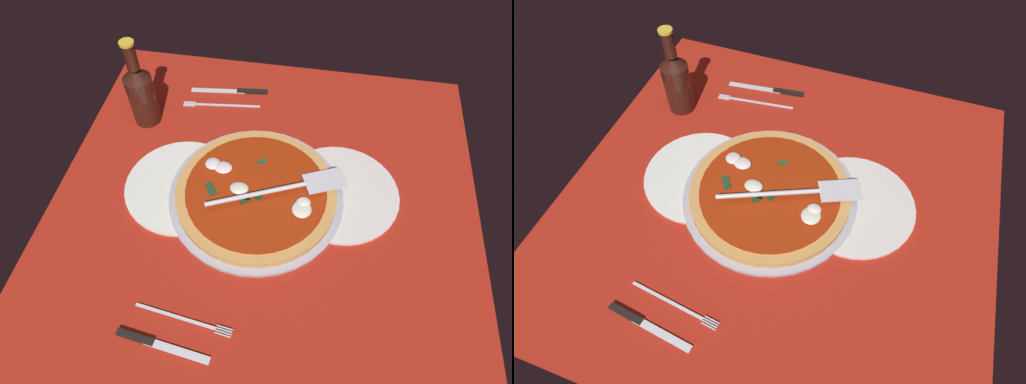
% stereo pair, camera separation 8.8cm
% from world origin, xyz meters
% --- Properties ---
extents(ground_plane, '(0.91, 0.91, 0.01)m').
position_xyz_m(ground_plane, '(0.00, 0.00, -0.00)').
color(ground_plane, '#AA2114').
extents(pizza_pan, '(0.38, 0.38, 0.01)m').
position_xyz_m(pizza_pan, '(-0.02, 0.01, 0.01)').
color(pizza_pan, '#ACAEC0').
rests_on(pizza_pan, ground_plane).
extents(dinner_plate_left, '(0.25, 0.25, 0.01)m').
position_xyz_m(dinner_plate_left, '(-0.18, 0.01, 0.01)').
color(dinner_plate_left, white).
rests_on(dinner_plate_left, ground_plane).
extents(dinner_plate_right, '(0.26, 0.26, 0.01)m').
position_xyz_m(dinner_plate_right, '(0.16, 0.05, 0.01)').
color(dinner_plate_right, white).
rests_on(dinner_plate_right, ground_plane).
extents(pizza, '(0.35, 0.35, 0.03)m').
position_xyz_m(pizza, '(-0.02, 0.01, 0.02)').
color(pizza, '#D8994E').
rests_on(pizza, pizza_pan).
extents(pizza_server, '(0.29, 0.15, 0.01)m').
position_xyz_m(pizza_server, '(0.04, 0.01, 0.05)').
color(pizza_server, silver).
rests_on(pizza_server, pizza).
extents(place_setting_near, '(0.20, 0.14, 0.01)m').
position_xyz_m(place_setting_near, '(-0.12, -0.31, 0.00)').
color(place_setting_near, white).
rests_on(place_setting_near, ground_plane).
extents(place_setting_far, '(0.21, 0.14, 0.01)m').
position_xyz_m(place_setting_far, '(-0.14, 0.30, 0.00)').
color(place_setting_far, white).
rests_on(place_setting_far, ground_plane).
extents(beer_bottle, '(0.07, 0.07, 0.23)m').
position_xyz_m(beer_bottle, '(-0.32, 0.19, 0.09)').
color(beer_bottle, '#36170F').
rests_on(beer_bottle, ground_plane).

